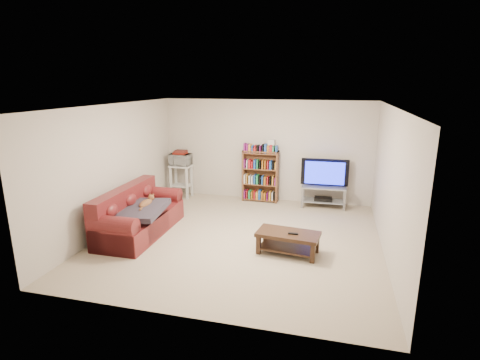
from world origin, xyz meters
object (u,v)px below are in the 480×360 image
(sofa, at_px, (137,217))
(bookshelf, at_px, (260,175))
(tv_stand, at_px, (323,193))
(coffee_table, at_px, (288,239))

(sofa, xyz_separation_m, bookshelf, (1.88, 2.53, 0.32))
(tv_stand, relative_size, bookshelf, 0.81)
(coffee_table, bearing_deg, sofa, -176.85)
(sofa, relative_size, bookshelf, 1.67)
(coffee_table, bearing_deg, bookshelf, 117.16)
(coffee_table, height_order, tv_stand, tv_stand)
(sofa, distance_m, bookshelf, 3.17)
(bookshelf, bearing_deg, coffee_table, -68.82)
(tv_stand, height_order, bookshelf, bookshelf)
(tv_stand, bearing_deg, sofa, -145.19)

